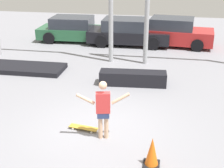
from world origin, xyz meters
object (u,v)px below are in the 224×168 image
Objects in this scene: manual_pad at (25,68)px; traffic_cone at (152,152)px; grind_box at (133,78)px; skateboarder at (103,107)px; parked_car_black at (128,32)px; parked_car_red at (174,32)px; skateboard at (83,128)px; parked_car_green at (74,29)px.

manual_pad is 4.58× the size of traffic_cone.
grind_box is at bearing 102.09° from traffic_cone.
parked_car_black is (-0.66, 9.45, -0.23)m from skateboarder.
manual_pad is 0.79× the size of parked_car_red.
grind_box is at bearing 72.92° from skateboarder.
parked_car_black is at bearing 100.80° from traffic_cone.
parked_car_red is (6.04, 5.15, 0.60)m from manual_pad.
parked_car_black is (3.64, 4.92, 0.57)m from manual_pad.
traffic_cone is at bearing -23.94° from skateboard.
skateboarder is at bearing -87.01° from parked_car_black.
skateboard is 3.62m from grind_box.
skateboarder is 0.49× the size of manual_pad.
grind_box is 0.59× the size of parked_car_red.
parked_car_red is (2.40, 0.22, 0.03)m from parked_car_black.
skateboarder is 1.90× the size of skateboard.
parked_car_red is at bearing -2.81° from parked_car_green.
skateboarder reaches higher than traffic_cone.
skateboarder reaches higher than manual_pad.
skateboarder reaches higher than grind_box.
grind_box is at bearing -58.22° from parked_car_green.
parked_car_black reaches higher than skateboard.
skateboard is at bearing 147.76° from traffic_cone.
skateboarder is at bearing -94.62° from grind_box.
skateboarder reaches higher than parked_car_red.
manual_pad reaches higher than skateboard.
parked_car_green is (0.58, 5.18, 0.54)m from manual_pad.
traffic_cone is (5.03, -10.63, -0.29)m from parked_car_green.
grind_box is at bearing -98.39° from parked_car_red.
parked_car_black is 10.56m from traffic_cone.
parked_car_green is 11.77m from traffic_cone.
traffic_cone is (1.94, -1.22, 0.28)m from skateboard.
skateboarder is at bearing -94.90° from parked_car_red.
grind_box reaches higher than manual_pad.
parked_car_black is at bearing 99.73° from grind_box.
parked_car_black is at bearing 81.56° from skateboarder.
manual_pad is at bearing -134.28° from parked_car_red.
parked_car_black is at bearing 53.54° from manual_pad.
skateboarder reaches higher than parked_car_black.
parked_car_black is 1.05× the size of parked_car_red.
parked_car_green is 5.46m from parked_car_red.
parked_car_black reaches higher than traffic_cone.
skateboarder is at bearing 144.84° from traffic_cone.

